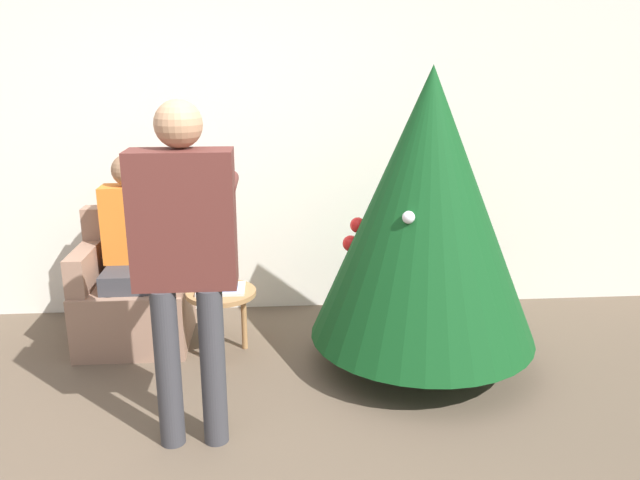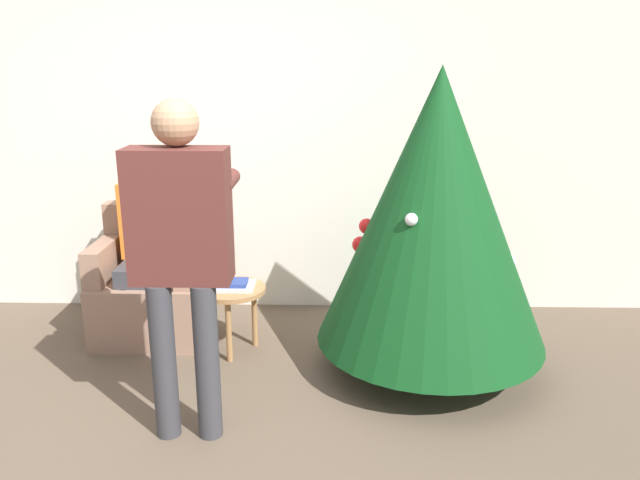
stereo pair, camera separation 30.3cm
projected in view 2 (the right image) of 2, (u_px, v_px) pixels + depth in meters
wall_back at (241, 126)px, 4.43m from camera, size 8.00×0.06×2.70m
christmas_tree at (435, 210)px, 3.53m from camera, size 1.34×1.34×1.79m
armchair at (153, 288)px, 4.21m from camera, size 0.69×0.63×0.87m
person_seated at (148, 239)px, 4.10m from camera, size 0.36×0.46×1.24m
person_standing at (181, 241)px, 2.91m from camera, size 0.48×0.57×1.65m
side_stool at (232, 297)px, 3.93m from camera, size 0.43×0.43×0.43m
laptop at (231, 286)px, 3.91m from camera, size 0.30×0.21×0.02m
book at (231, 283)px, 3.90m from camera, size 0.20×0.15×0.02m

